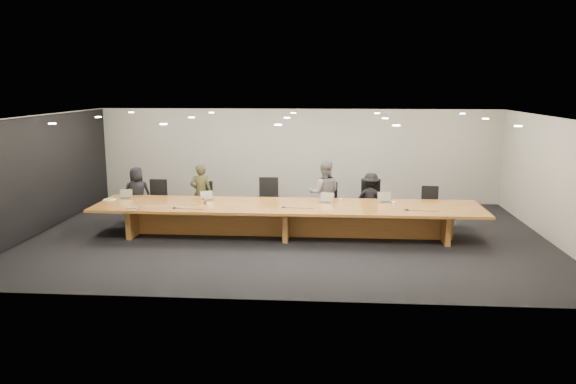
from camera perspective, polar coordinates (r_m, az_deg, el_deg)
name	(u,v)px	position (r m, az deg, el deg)	size (l,w,h in m)	color
ground	(287,236)	(13.26, -0.10, -4.49)	(12.00, 12.00, 0.00)	black
back_wall	(297,156)	(16.91, 0.93, 3.70)	(12.00, 0.02, 2.80)	beige
left_wall_panel	(39,176)	(14.66, -23.94, 1.53)	(0.08, 7.84, 2.74)	black
conference_table	(287,215)	(13.13, -0.10, -2.30)	(9.00, 1.80, 0.75)	brown
chair_far_left	(157,200)	(15.00, -13.21, -0.83)	(0.55, 0.55, 1.09)	black
chair_left	(202,202)	(14.68, -8.69, -0.97)	(0.54, 0.54, 1.06)	black
chair_mid_left	(268,201)	(14.36, -2.00, -0.88)	(0.60, 0.60, 1.18)	black
chair_mid_right	(327,203)	(14.25, 3.96, -1.17)	(0.56, 0.56, 1.09)	black
chair_right	(370,202)	(14.36, 8.33, -1.01)	(0.59, 0.59, 1.17)	black
chair_far_right	(430,206)	(14.56, 14.22, -1.39)	(0.51, 0.51, 1.01)	black
person_a	(137,194)	(15.06, -15.06, -0.21)	(0.70, 0.45, 1.43)	black
person_b	(201,193)	(14.58, -8.83, -0.11)	(0.56, 0.37, 1.54)	#31321B
person_c	(324,193)	(14.15, 3.72, -0.10)	(0.80, 0.62, 1.65)	slate
person_d	(371,199)	(14.32, 8.40, -0.71)	(0.86, 0.50, 1.34)	black
laptop_a	(126,194)	(14.33, -16.17, -0.21)	(0.29, 0.21, 0.23)	tan
laptop_b	(207,196)	(13.66, -8.19, -0.41)	(0.30, 0.22, 0.23)	beige
laptop_d	(325,198)	(13.29, 3.81, -0.60)	(0.32, 0.23, 0.25)	beige
laptop_e	(385,198)	(13.50, 9.85, -0.56)	(0.32, 0.23, 0.25)	#BFB192
water_bottle	(203,199)	(13.42, -8.63, -0.68)	(0.07, 0.07, 0.21)	silver
amber_mug	(205,202)	(13.29, -8.41, -1.03)	(0.08, 0.08, 0.10)	brown
paper_cup_near	(341,200)	(13.45, 5.40, -0.85)	(0.07, 0.07, 0.09)	silver
paper_cup_far	(394,204)	(13.22, 10.70, -1.16)	(0.09, 0.09, 0.10)	white
notepad	(110,200)	(14.31, -17.67, -0.75)	(0.27, 0.22, 0.02)	white
lime_gadget	(109,199)	(14.32, -17.73, -0.67)	(0.14, 0.08, 0.02)	#71CD36
av_box	(132,208)	(13.19, -15.53, -1.56)	(0.21, 0.16, 0.03)	#B4B5B9
mic_left	(175,208)	(12.98, -11.44, -1.58)	(0.12, 0.12, 0.03)	black
mic_center	(284,207)	(12.81, -0.45, -1.53)	(0.11, 0.11, 0.03)	black
mic_right	(407,209)	(12.81, 11.96, -1.75)	(0.14, 0.14, 0.03)	black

